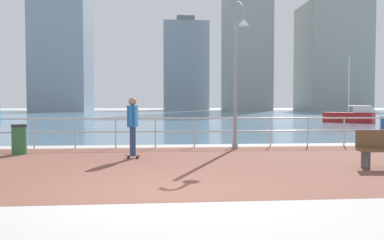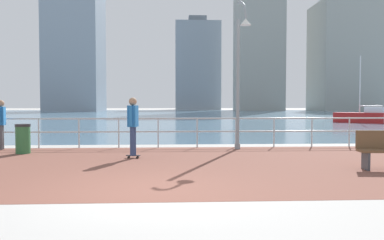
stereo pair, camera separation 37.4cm
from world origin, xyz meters
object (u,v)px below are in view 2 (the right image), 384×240
Objects in this scene: trash_bin at (23,139)px; sailboat_teal at (361,116)px; skateboarder at (133,122)px; lamppost at (240,67)px; bystander at (1,120)px.

trash_bin is 0.17× the size of sailboat_teal.
skateboarder reaches higher than trash_bin.
lamppost reaches higher than skateboarder.
bystander is at bearing -140.67° from sailboat_teal.
trash_bin is (-3.57, 1.23, -0.58)m from skateboarder.
sailboat_teal reaches higher than skateboarder.
skateboarder is at bearing -130.14° from sailboat_teal.
sailboat_teal is (16.93, 20.08, -0.51)m from skateboarder.
bystander is 0.30× the size of sailboat_teal.
trash_bin is at bearing -43.74° from bystander.
bystander is 1.68m from trash_bin.
skateboarder is 0.31× the size of sailboat_teal.
lamppost is 2.90× the size of skateboarder.
skateboarder is 5.27m from bystander.
trash_bin is 27.85m from sailboat_teal.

